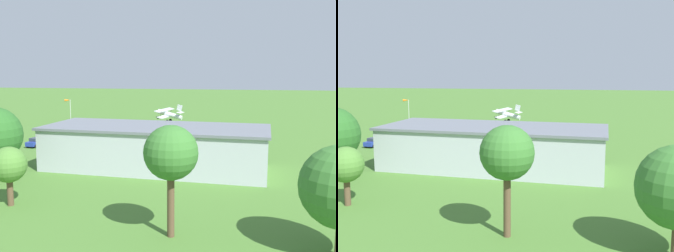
% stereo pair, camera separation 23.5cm
% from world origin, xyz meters
% --- Properties ---
extents(ground_plane, '(400.00, 400.00, 0.00)m').
position_xyz_m(ground_plane, '(0.00, 0.00, 0.00)').
color(ground_plane, '#47752D').
extents(hangar, '(31.74, 13.90, 6.04)m').
position_xyz_m(hangar, '(4.40, 34.96, 3.03)').
color(hangar, '#B7BCC6').
rests_on(hangar, ground_plane).
extents(biplane, '(6.63, 9.03, 3.98)m').
position_xyz_m(biplane, '(8.56, 3.80, 4.23)').
color(biplane, silver).
extents(car_green, '(1.97, 4.63, 1.66)m').
position_xyz_m(car_green, '(22.54, 24.10, 0.86)').
color(car_green, '#1E6B38').
rests_on(car_green, ground_plane).
extents(car_blue, '(2.38, 4.68, 1.64)m').
position_xyz_m(car_blue, '(29.32, 23.24, 0.85)').
color(car_blue, '#23389E').
rests_on(car_blue, ground_plane).
extents(car_silver, '(2.32, 4.72, 1.51)m').
position_xyz_m(car_silver, '(35.82, 23.05, 0.79)').
color(car_silver, '#B7B7BC').
rests_on(car_silver, ground_plane).
extents(person_at_fence_line, '(0.53, 0.53, 1.55)m').
position_xyz_m(person_at_fence_line, '(12.79, 18.56, 0.76)').
color(person_at_fence_line, '#72338C').
rests_on(person_at_fence_line, ground_plane).
extents(person_beside_truck, '(0.51, 0.51, 1.71)m').
position_xyz_m(person_beside_truck, '(21.04, 21.37, 0.85)').
color(person_beside_truck, '#3F3F47').
rests_on(person_beside_truck, ground_plane).
extents(person_watching_takeoff, '(0.46, 0.46, 1.69)m').
position_xyz_m(person_watching_takeoff, '(-7.84, 21.52, 0.84)').
color(person_watching_takeoff, beige).
rests_on(person_watching_takeoff, ground_plane).
extents(person_near_hangar_door, '(0.51, 0.51, 1.75)m').
position_xyz_m(person_near_hangar_door, '(11.00, 19.20, 0.88)').
color(person_near_hangar_door, '#B23333').
rests_on(person_near_hangar_door, ground_plane).
extents(tree_behind_hangar_right, '(3.66, 3.66, 6.11)m').
position_xyz_m(tree_behind_hangar_right, '(15.62, 52.98, 4.21)').
color(tree_behind_hangar_right, brown).
rests_on(tree_behind_hangar_right, ground_plane).
extents(tree_at_field_edge, '(4.52, 4.52, 9.38)m').
position_xyz_m(tree_at_field_edge, '(-1.89, 57.36, 7.03)').
color(tree_at_field_edge, brown).
rests_on(tree_at_field_edge, ground_plane).
extents(windsock, '(1.47, 1.14, 6.99)m').
position_xyz_m(windsock, '(33.66, 0.57, 6.12)').
color(windsock, silver).
rests_on(windsock, ground_plane).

